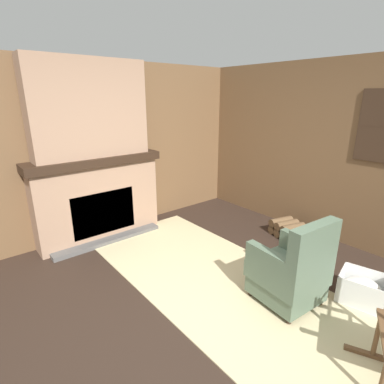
{
  "coord_description": "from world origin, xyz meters",
  "views": [
    {
      "loc": [
        1.59,
        -1.53,
        1.99
      ],
      "look_at": [
        -1.01,
        0.61,
        0.9
      ],
      "focal_mm": 28.0,
      "sensor_mm": 36.0,
      "label": 1
    }
  ],
  "objects_px": {
    "oil_lamp_vase": "(61,153)",
    "decorative_plate_on_mantel": "(85,147)",
    "armchair": "(291,272)",
    "firewood_stack": "(287,228)",
    "laundry_basket": "(362,289)",
    "storage_case": "(137,146)"
  },
  "relations": [
    {
      "from": "oil_lamp_vase",
      "to": "decorative_plate_on_mantel",
      "type": "bearing_deg",
      "value": 93.46
    },
    {
      "from": "armchair",
      "to": "oil_lamp_vase",
      "type": "height_order",
      "value": "oil_lamp_vase"
    },
    {
      "from": "armchair",
      "to": "storage_case",
      "type": "xyz_separation_m",
      "value": [
        -2.65,
        -0.13,
        0.91
      ]
    },
    {
      "from": "armchair",
      "to": "firewood_stack",
      "type": "relative_size",
      "value": 1.96
    },
    {
      "from": "oil_lamp_vase",
      "to": "decorative_plate_on_mantel",
      "type": "distance_m",
      "value": 0.33
    },
    {
      "from": "armchair",
      "to": "decorative_plate_on_mantel",
      "type": "xyz_separation_m",
      "value": [
        -2.67,
        -0.91,
        0.98
      ]
    },
    {
      "from": "laundry_basket",
      "to": "decorative_plate_on_mantel",
      "type": "relative_size",
      "value": 1.84
    },
    {
      "from": "armchair",
      "to": "firewood_stack",
      "type": "bearing_deg",
      "value": -49.88
    },
    {
      "from": "storage_case",
      "to": "firewood_stack",
      "type": "bearing_deg",
      "value": 39.03
    },
    {
      "from": "armchair",
      "to": "oil_lamp_vase",
      "type": "relative_size",
      "value": 3.72
    },
    {
      "from": "firewood_stack",
      "to": "armchair",
      "type": "bearing_deg",
      "value": -55.58
    },
    {
      "from": "firewood_stack",
      "to": "oil_lamp_vase",
      "type": "distance_m",
      "value": 3.3
    },
    {
      "from": "laundry_basket",
      "to": "oil_lamp_vase",
      "type": "relative_size",
      "value": 1.95
    },
    {
      "from": "laundry_basket",
      "to": "storage_case",
      "type": "relative_size",
      "value": 2.29
    },
    {
      "from": "oil_lamp_vase",
      "to": "decorative_plate_on_mantel",
      "type": "height_order",
      "value": "decorative_plate_on_mantel"
    },
    {
      "from": "armchair",
      "to": "storage_case",
      "type": "bearing_deg",
      "value": 8.52
    },
    {
      "from": "armchair",
      "to": "laundry_basket",
      "type": "height_order",
      "value": "armchair"
    },
    {
      "from": "laundry_basket",
      "to": "storage_case",
      "type": "distance_m",
      "value": 3.38
    },
    {
      "from": "storage_case",
      "to": "decorative_plate_on_mantel",
      "type": "xyz_separation_m",
      "value": [
        -0.02,
        -0.78,
        0.06
      ]
    },
    {
      "from": "firewood_stack",
      "to": "decorative_plate_on_mantel",
      "type": "height_order",
      "value": "decorative_plate_on_mantel"
    },
    {
      "from": "laundry_basket",
      "to": "oil_lamp_vase",
      "type": "height_order",
      "value": "oil_lamp_vase"
    },
    {
      "from": "armchair",
      "to": "laundry_basket",
      "type": "xyz_separation_m",
      "value": [
        0.46,
        0.58,
        -0.2
      ]
    }
  ]
}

